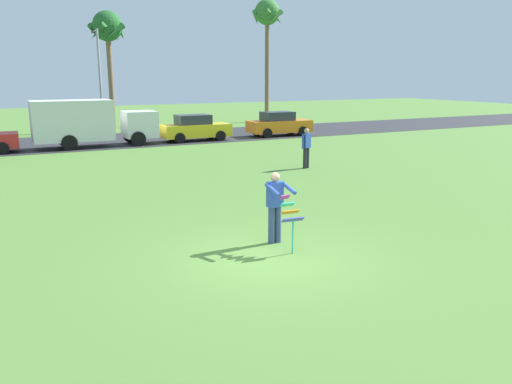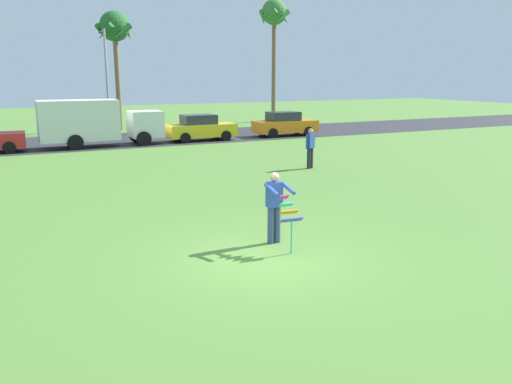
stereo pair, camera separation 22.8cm
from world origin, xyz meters
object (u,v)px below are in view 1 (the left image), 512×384
(kite_held, at_px, (290,214))
(palm_tree_centre_far, at_px, (267,18))
(streetlight_pole, at_px, (99,74))
(parked_car_yellow, at_px, (195,128))
(person_walker_near, at_px, (306,147))
(person_kite_flyer, at_px, (275,205))
(palm_tree_right_near, at_px, (108,31))
(parked_truck_white_box, at_px, (88,122))
(parked_car_orange, at_px, (279,124))

(kite_held, xyz_separation_m, palm_tree_centre_far, (15.24, 29.97, 7.70))
(kite_held, relative_size, streetlight_pole, 0.18)
(parked_car_yellow, bearing_deg, palm_tree_centre_far, 44.19)
(person_walker_near, bearing_deg, person_kite_flyer, -126.31)
(person_kite_flyer, relative_size, palm_tree_right_near, 0.21)
(parked_truck_white_box, distance_m, person_walker_near, 13.30)
(parked_car_orange, height_order, streetlight_pole, streetlight_pole)
(parked_car_yellow, height_order, streetlight_pole, streetlight_pole)
(person_walker_near, bearing_deg, streetlight_pole, 106.06)
(kite_held, bearing_deg, palm_tree_centre_far, 63.04)
(person_kite_flyer, xyz_separation_m, parked_truck_white_box, (-1.25, 19.36, 0.46))
(parked_car_yellow, relative_size, palm_tree_right_near, 0.50)
(parked_car_orange, bearing_deg, parked_car_yellow, -179.99)
(parked_car_orange, bearing_deg, palm_tree_centre_far, 66.41)
(parked_car_orange, bearing_deg, person_kite_flyer, -119.42)
(parked_car_yellow, distance_m, streetlight_pole, 8.94)
(person_kite_flyer, distance_m, parked_truck_white_box, 19.40)
(parked_truck_white_box, xyz_separation_m, palm_tree_centre_far, (16.51, 9.95, 7.16))
(palm_tree_centre_far, bearing_deg, parked_car_yellow, -135.81)
(parked_truck_white_box, distance_m, palm_tree_right_near, 10.56)
(kite_held, bearing_deg, streetlight_pole, 88.35)
(streetlight_pole, bearing_deg, kite_held, -91.65)
(streetlight_pole, bearing_deg, person_walker_near, -73.94)
(person_kite_flyer, bearing_deg, streetlight_pole, 88.27)
(palm_tree_right_near, bearing_deg, parked_truck_white_box, -109.79)
(person_walker_near, bearing_deg, palm_tree_centre_far, 66.40)
(kite_held, relative_size, parked_car_yellow, 0.30)
(person_kite_flyer, distance_m, palm_tree_right_near, 28.51)
(parked_truck_white_box, bearing_deg, parked_car_yellow, -0.00)
(kite_held, bearing_deg, person_walker_near, 55.87)
(parked_truck_white_box, relative_size, streetlight_pole, 0.96)
(parked_truck_white_box, height_order, parked_car_orange, parked_truck_white_box)
(parked_car_orange, bearing_deg, streetlight_pole, 144.61)
(palm_tree_right_near, bearing_deg, person_kite_flyer, -93.69)
(palm_tree_centre_far, xyz_separation_m, streetlight_pole, (-14.46, -2.76, -4.57))
(palm_tree_right_near, xyz_separation_m, streetlight_pole, (-0.99, -1.27, -2.96))
(palm_tree_right_near, height_order, streetlight_pole, palm_tree_right_near)
(palm_tree_centre_far, bearing_deg, palm_tree_right_near, -173.66)
(kite_held, distance_m, parked_truck_white_box, 20.07)
(parked_truck_white_box, relative_size, palm_tree_centre_far, 0.66)
(parked_car_orange, xyz_separation_m, streetlight_pole, (-10.11, 7.19, 3.22))
(parked_truck_white_box, bearing_deg, palm_tree_centre_far, 31.08)
(person_kite_flyer, distance_m, parked_car_orange, 22.22)
(parked_car_yellow, xyz_separation_m, person_walker_near, (1.04, -11.10, 0.16))
(parked_truck_white_box, bearing_deg, palm_tree_right_near, 70.21)
(parked_truck_white_box, height_order, person_walker_near, parked_truck_white_box)
(person_walker_near, bearing_deg, kite_held, -124.13)
(person_kite_flyer, height_order, palm_tree_centre_far, palm_tree_centre_far)
(palm_tree_right_near, bearing_deg, kite_held, -93.56)
(parked_car_yellow, bearing_deg, palm_tree_right_near, 110.93)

